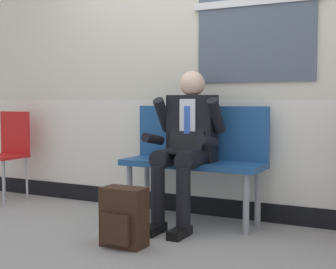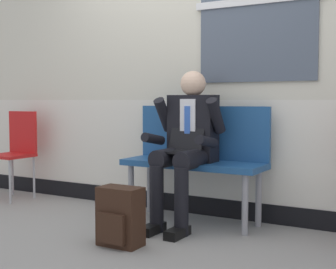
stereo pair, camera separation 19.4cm
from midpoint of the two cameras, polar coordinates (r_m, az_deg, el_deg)
name	(u,v)px [view 2 (the right image)]	position (r m, az deg, el deg)	size (l,w,h in m)	color
ground_plane	(154,224)	(4.09, -0.31, -10.50)	(18.00, 18.00, 0.00)	gray
station_wall	(188,48)	(4.48, 3.57, 10.08)	(5.81, 0.17, 3.01)	beige
bench_with_person	(197,153)	(4.13, 4.77, -2.20)	(1.21, 0.42, 0.98)	navy
person_seated	(186,142)	(3.94, 3.50, -0.93)	(0.57, 0.70, 1.27)	black
backpack	(120,217)	(3.47, -4.06, -9.67)	(0.31, 0.22, 0.42)	#331E14
folding_chair	(17,146)	(5.29, -16.33, -1.34)	(0.38, 0.38, 0.91)	red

